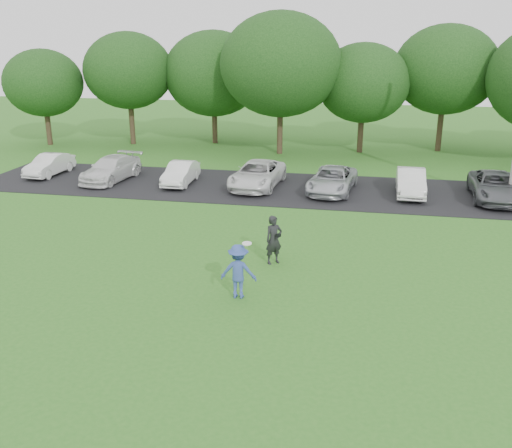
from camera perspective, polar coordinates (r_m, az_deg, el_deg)
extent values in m
plane|color=#2E7020|center=(16.09, -2.41, -8.29)|extent=(100.00, 100.00, 0.00)
cube|color=black|center=(28.12, 3.72, 3.54)|extent=(32.00, 6.50, 0.03)
imported|color=#374E9C|center=(16.34, -1.77, -4.75)|extent=(1.06, 0.64, 1.61)
cylinder|color=white|center=(15.85, -0.92, -1.96)|extent=(0.27, 0.27, 0.05)
imported|color=black|center=(18.73, 1.79, -1.60)|extent=(0.71, 0.68, 1.64)
cube|color=black|center=(18.45, 2.26, -1.12)|extent=(0.17, 0.17, 0.10)
imported|color=white|center=(32.64, -19.96, 5.59)|extent=(1.38, 3.43, 1.11)
imported|color=silver|center=(30.45, -14.30, 5.37)|extent=(2.25, 4.38, 1.21)
imported|color=white|center=(29.07, -7.54, 5.06)|extent=(1.24, 3.37, 1.10)
imported|color=white|center=(28.20, 0.13, 4.97)|extent=(2.43, 4.68, 1.26)
imported|color=silver|center=(27.56, 7.63, 4.39)|extent=(2.42, 4.42, 1.17)
imported|color=white|center=(27.79, 15.21, 4.05)|extent=(1.34, 3.68, 1.20)
imported|color=#5B5E63|center=(28.16, 22.85, 3.47)|extent=(2.24, 4.57, 1.25)
cylinder|color=#38281C|center=(41.96, -20.03, 8.95)|extent=(0.36, 0.36, 2.20)
ellipsoid|color=#214C19|center=(41.62, -20.50, 13.08)|extent=(5.20, 5.20, 4.42)
cylinder|color=#38281C|center=(40.67, -12.29, 9.72)|extent=(0.36, 0.36, 2.70)
ellipsoid|color=#214C19|center=(40.31, -12.64, 14.75)|extent=(5.94, 5.94, 5.05)
cylinder|color=#38281C|center=(40.22, -4.14, 9.64)|extent=(0.36, 0.36, 2.20)
ellipsoid|color=#214C19|center=(39.83, -4.27, 14.77)|extent=(6.68, 6.68, 5.68)
cylinder|color=#38281C|center=(36.45, 2.40, 9.15)|extent=(0.36, 0.36, 2.70)
ellipsoid|color=#214C19|center=(36.01, 2.49, 15.65)|extent=(7.42, 7.42, 6.31)
cylinder|color=#38281C|center=(37.47, 10.39, 8.74)|extent=(0.36, 0.36, 2.20)
ellipsoid|color=#214C19|center=(37.08, 10.69, 13.70)|extent=(5.76, 5.76, 4.90)
cylinder|color=#38281C|center=(39.08, 17.88, 8.92)|extent=(0.36, 0.36, 2.70)
ellipsoid|color=#214C19|center=(38.69, 18.45, 14.45)|extent=(6.50, 6.50, 5.53)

